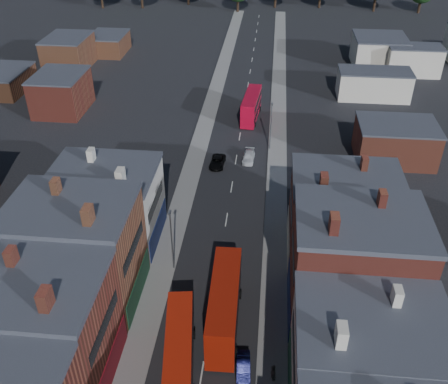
% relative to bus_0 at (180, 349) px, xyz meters
% --- Properties ---
extents(pavement_west, '(3.00, 200.00, 0.12)m').
position_rel_bus_0_xyz_m(pavement_west, '(-4.44, 33.28, -2.38)').
color(pavement_west, gray).
rests_on(pavement_west, ground).
extents(pavement_east, '(3.00, 200.00, 0.12)m').
position_rel_bus_0_xyz_m(pavement_east, '(8.56, 33.28, -2.38)').
color(pavement_east, gray).
rests_on(pavement_east, ground).
extents(lamp_post_2, '(0.25, 0.70, 8.12)m').
position_rel_bus_0_xyz_m(lamp_post_2, '(-3.14, 13.28, 2.26)').
color(lamp_post_2, slate).
rests_on(lamp_post_2, ground).
extents(lamp_post_3, '(0.25, 0.70, 8.12)m').
position_rel_bus_0_xyz_m(lamp_post_3, '(7.26, 43.28, 2.26)').
color(lamp_post_3, slate).
rests_on(lamp_post_3, ground).
extents(bus_0, '(3.81, 10.70, 4.52)m').
position_rel_bus_0_xyz_m(bus_0, '(0.00, 0.00, 0.00)').
color(bus_0, red).
rests_on(bus_0, ground).
extents(bus_1, '(3.25, 12.09, 5.20)m').
position_rel_bus_0_xyz_m(bus_1, '(3.56, 5.50, 0.37)').
color(bus_1, '#A01909').
rests_on(bus_1, ground).
extents(bus_2, '(3.35, 10.82, 4.60)m').
position_rel_bus_0_xyz_m(bus_2, '(3.56, 54.72, 0.04)').
color(bus_2, '#A7071F').
rests_on(bus_2, ground).
extents(car_1, '(1.53, 3.72, 1.20)m').
position_rel_bus_0_xyz_m(car_1, '(5.86, 0.05, -1.84)').
color(car_1, '#12144E').
rests_on(car_1, ground).
extents(car_2, '(2.34, 4.72, 1.29)m').
position_rel_bus_0_xyz_m(car_2, '(-0.69, 37.19, -1.80)').
color(car_2, black).
rests_on(car_2, ground).
extents(car_3, '(1.97, 4.44, 1.27)m').
position_rel_bus_0_xyz_m(car_3, '(4.04, 39.27, -1.81)').
color(car_3, silver).
rests_on(car_3, ground).
extents(ped_3, '(0.82, 1.21, 1.89)m').
position_rel_bus_0_xyz_m(ped_3, '(8.61, -0.60, -1.38)').
color(ped_3, '#504B45').
rests_on(ped_3, pavement_east).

